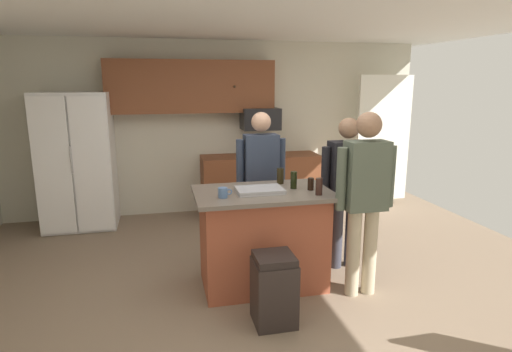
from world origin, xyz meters
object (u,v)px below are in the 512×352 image
kitchen_island (263,238)px  serving_tray (260,190)px  trash_bin (274,289)px  person_guest_left (261,174)px  glass_dark_ale (294,180)px  refrigerator (77,161)px  microwave_over_range (260,119)px  person_guest_right (365,192)px  person_host_foreground (346,183)px  tumbler_amber (311,184)px  mug_blue_stoneware (223,193)px  glass_stout_tall (280,176)px  glass_short_whisky (319,187)px

kitchen_island → serving_tray: serving_tray is taller
trash_bin → person_guest_left: bearing=80.8°
kitchen_island → glass_dark_ale: bearing=5.5°
kitchen_island → glass_dark_ale: 0.65m
refrigerator → serving_tray: (2.02, -2.30, 0.06)m
refrigerator → microwave_over_range: 2.65m
person_guest_left → person_guest_right: bearing=43.9°
person_host_foreground → microwave_over_range: bearing=-91.7°
glass_dark_ale → tumbler_amber: bearing=-32.6°
mug_blue_stoneware → glass_stout_tall: size_ratio=0.80×
glass_stout_tall → person_guest_right: bearing=-45.8°
refrigerator → person_host_foreground: 3.65m
glass_dark_ale → person_guest_right: bearing=-37.3°
glass_dark_ale → glass_stout_tall: glass_dark_ale is taller
person_host_foreground → trash_bin: person_host_foreground is taller
kitchen_island → mug_blue_stoneware: mug_blue_stoneware is taller
tumbler_amber → refrigerator: bearing=137.4°
glass_short_whisky → serving_tray: glass_short_whisky is taller
person_guest_right → kitchen_island: bearing=0.0°
refrigerator → person_guest_right: size_ratio=1.07×
refrigerator → glass_dark_ale: refrigerator is taller
refrigerator → mug_blue_stoneware: (1.66, -2.41, 0.08)m
glass_stout_tall → trash_bin: glass_stout_tall is taller
tumbler_amber → mug_blue_stoneware: bearing=-174.2°
person_guest_right → glass_short_whisky: person_guest_right is taller
person_guest_right → glass_short_whisky: (-0.39, 0.14, 0.04)m
serving_tray → refrigerator: bearing=131.3°
mug_blue_stoneware → glass_stout_tall: bearing=31.6°
person_host_foreground → tumbler_amber: person_host_foreground is taller
person_host_foreground → serving_tray: 1.04m
refrigerator → glass_stout_tall: refrigerator is taller
glass_short_whisky → trash_bin: bearing=-140.8°
person_guest_right → tumbler_amber: 0.52m
kitchen_island → trash_bin: (-0.07, -0.69, -0.19)m
mug_blue_stoneware → trash_bin: 0.96m
glass_short_whisky → trash_bin: (-0.54, -0.44, -0.74)m
microwave_over_range → glass_short_whisky: 2.66m
serving_tray → trash_bin: bearing=-92.6°
person_guest_left → tumbler_amber: (0.30, -0.81, 0.07)m
microwave_over_range → tumbler_amber: microwave_over_range is taller
person_host_foreground → tumbler_amber: size_ratio=13.59×
person_guest_left → glass_stout_tall: 0.51m
person_guest_right → trash_bin: (-0.94, -0.30, -0.70)m
refrigerator → serving_tray: 3.06m
glass_dark_ale → trash_bin: size_ratio=0.28×
glass_short_whisky → person_guest_right: bearing=-19.5°
person_guest_right → person_guest_left: 1.34m
person_host_foreground → mug_blue_stoneware: 1.42m
refrigerator → person_guest_right: 3.95m
glass_dark_ale → glass_short_whisky: glass_dark_ale is taller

